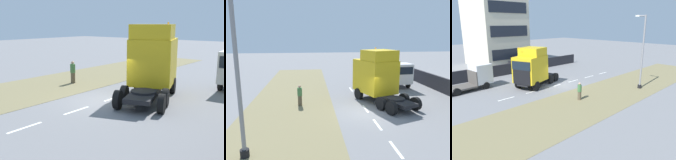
# 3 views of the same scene
# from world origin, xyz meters

# --- Properties ---
(ground_plane) EXTENTS (120.00, 120.00, 0.00)m
(ground_plane) POSITION_xyz_m (0.00, 0.00, 0.00)
(ground_plane) COLOR slate
(ground_plane) RESTS_ON ground
(grass_verge) EXTENTS (7.00, 44.00, 0.01)m
(grass_verge) POSITION_xyz_m (-6.00, 0.00, 0.01)
(grass_verge) COLOR olive
(grass_verge) RESTS_ON ground
(lane_markings) EXTENTS (0.16, 17.80, 0.00)m
(lane_markings) POSITION_xyz_m (0.00, -0.70, 0.00)
(lane_markings) COLOR white
(lane_markings) RESTS_ON ground
(lorry_cab) EXTENTS (4.49, 6.56, 4.66)m
(lorry_cab) POSITION_xyz_m (1.49, 2.98, 2.26)
(lorry_cab) COLOR black
(lorry_cab) RESTS_ON ground
(flatbed_truck) EXTENTS (2.48, 5.48, 2.74)m
(flatbed_truck) POSITION_xyz_m (5.43, 7.68, 1.44)
(flatbed_truck) COLOR silver
(flatbed_truck) RESTS_ON ground
(lamp_post) EXTENTS (1.33, 0.43, 8.01)m
(lamp_post) POSITION_xyz_m (-7.41, -5.31, 3.62)
(lamp_post) COLOR black
(lamp_post) RESTS_ON ground
(pedestrian) EXTENTS (0.39, 0.39, 1.72)m
(pedestrian) POSITION_xyz_m (-5.21, 2.41, 0.85)
(pedestrian) COLOR brown
(pedestrian) RESTS_ON ground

